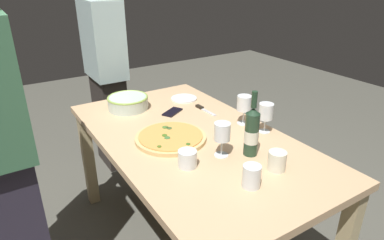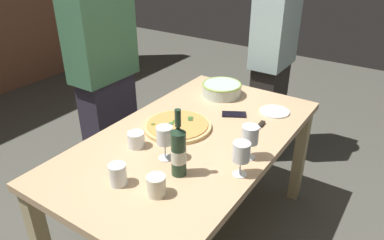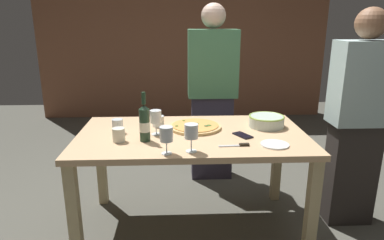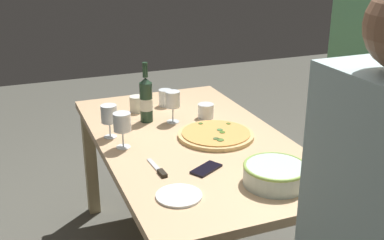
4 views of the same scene
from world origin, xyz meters
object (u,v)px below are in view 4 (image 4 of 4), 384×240
Objects in this scene: wine_glass_near_pizza at (122,123)px; pizza_knife at (159,170)px; cup_spare at (165,98)px; cell_phone at (206,169)px; serving_bowl at (275,173)px; wine_glass_far_left at (109,116)px; wine_bottle at (146,99)px; cup_amber at (206,111)px; side_plate at (179,196)px; person_guest_left at (369,114)px; pizza at (216,135)px; dining_table at (192,155)px; wine_glass_by_bottle at (173,101)px; cup_ceramic at (137,104)px.

wine_glass_near_pizza reaches higher than pizza_knife.
wine_glass_near_pizza is at bearing -37.24° from cup_spare.
cell_phone is 0.73× the size of pizza_knife.
pizza_knife is at bearing -138.16° from cell_phone.
wine_glass_far_left is at bearing -145.01° from serving_bowl.
wine_glass_far_left is 1.17× the size of cell_phone.
wine_bottle is at bearing 122.26° from wine_glass_far_left.
cup_amber reaches higher than side_plate.
side_plate is (0.76, -0.44, -0.03)m from cup_amber.
serving_bowl reaches higher than cup_amber.
person_guest_left is (0.48, 0.71, 0.05)m from cup_amber.
wine_glass_near_pizza is (-0.05, -0.46, 0.11)m from pizza.
dining_table is at bearing 86.76° from wine_glass_near_pizza.
wine_glass_by_bottle is at bearing -155.29° from pizza.
cell_phone is (-0.17, 0.19, 0.00)m from side_plate.
wine_glass_by_bottle reaches higher than cup_ceramic.
person_guest_left is at bearing 75.27° from pizza.
side_plate is (-0.04, -0.40, -0.04)m from serving_bowl.
cup_ceramic reaches higher than pizza_knife.
wine_bottle is 1.81× the size of side_plate.
wine_glass_by_bottle is at bearing 144.55° from cell_phone.
wine_glass_by_bottle is (0.07, 0.13, -0.00)m from wine_bottle.
wine_glass_near_pizza is (-0.58, -0.48, 0.08)m from serving_bowl.
serving_bowl is 1.45× the size of side_plate.
wine_glass_by_bottle is 0.37m from wine_glass_far_left.
pizza is at bearing 142.27° from side_plate.
pizza_knife is at bearing -8.80° from cup_ceramic.
pizza_knife is at bearing -43.20° from dining_table.
cup_spare is at bearing 143.13° from cell_phone.
person_guest_left reaches higher than serving_bowl.
cup_ceramic is 1.26m from person_guest_left.
dining_table is 0.33m from cup_amber.
wine_glass_by_bottle is 1.02m from person_guest_left.
pizza_knife is at bearing -40.17° from cup_amber.
cup_amber is at bearing 176.94° from serving_bowl.
cup_ceramic is at bearing -152.98° from pizza.
side_plate is (0.49, -0.38, -0.01)m from pizza.
person_guest_left is at bearing 55.22° from cup_ceramic.
pizza is 0.46m from pizza_knife.
cup_spare is at bearing -152.95° from cup_amber.
person_guest_left is (0.48, 0.90, -0.03)m from wine_glass_by_bottle.
wine_glass_far_left is 1.92× the size of cup_amber.
wine_glass_far_left is 0.93× the size of side_plate.
wine_glass_near_pizza is 1.90× the size of cup_ceramic.
side_plate is at bearing -6.55° from cup_ceramic.
cup_ceramic is (-0.32, 0.23, -0.07)m from wine_glass_far_left.
wine_glass_by_bottle is 0.21m from cup_amber.
dining_table is at bearing -103.80° from pizza.
cell_phone is at bearing -30.84° from pizza.
pizza_knife is at bearing 14.84° from wine_glass_near_pizza.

